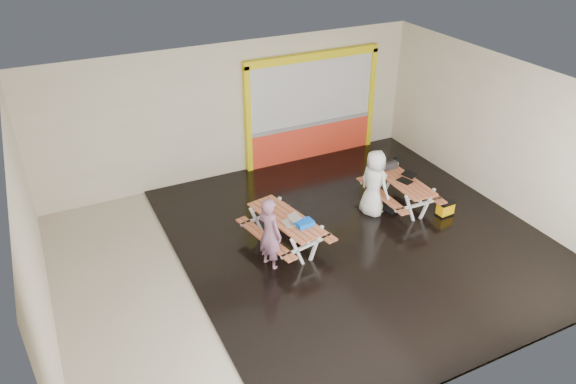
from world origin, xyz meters
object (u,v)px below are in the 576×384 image
picnic_table_left (285,225)px  person_left (270,234)px  toolbox (389,165)px  dark_case (393,207)px  person_right (374,184)px  laptop_right (406,178)px  picnic_table_right (401,186)px  backpack (396,163)px  fluke_bag (445,209)px  blue_pouch (305,223)px  laptop_left (291,221)px

picnic_table_left → person_left: (-0.56, -0.45, 0.21)m
toolbox → dark_case: bearing=-114.1°
person_right → laptop_right: person_right is taller
picnic_table_right → backpack: (0.44, 0.80, 0.12)m
dark_case → fluke_bag: bearing=-37.5°
blue_pouch → dark_case: bearing=13.2°
laptop_left → picnic_table_right: bearing=9.7°
person_right → backpack: bearing=-70.6°
blue_pouch → toolbox: (3.00, 1.32, 0.03)m
picnic_table_right → blue_pouch: bearing=-165.9°
picnic_table_right → backpack: 0.92m
dark_case → laptop_left: bearing=-171.6°
backpack → dark_case: size_ratio=1.07×
laptop_right → toolbox: bearing=90.1°
backpack → dark_case: 1.29m
dark_case → fluke_bag: fluke_bag is taller
person_right → dark_case: size_ratio=4.46×
laptop_right → toolbox: 0.68m
picnic_table_right → laptop_right: (0.05, -0.10, 0.23)m
person_left → dark_case: (3.47, 0.64, -0.68)m
toolbox → blue_pouch: bearing=-156.3°
toolbox → backpack: (0.39, 0.23, -0.14)m
laptop_left → dark_case: size_ratio=0.94×
person_left → laptop_right: bearing=-99.0°
toolbox → dark_case: 1.04m
person_right → toolbox: person_right is taller
person_left → backpack: size_ratio=4.07×
picnic_table_left → toolbox: 3.35m
picnic_table_right → laptop_left: laptop_left is taller
toolbox → dark_case: (-0.31, -0.69, -0.72)m
laptop_right → toolbox: (-0.00, 0.68, 0.03)m
laptop_right → dark_case: 0.75m
person_left → fluke_bag: bearing=-109.8°
person_left → person_right: bearing=-93.9°
picnic_table_right → blue_pouch: (-2.95, -0.74, 0.23)m
toolbox → dark_case: toolbox is taller
laptop_left → fluke_bag: 3.91m
picnic_table_right → laptop_right: 0.26m
toolbox → picnic_table_left: bearing=-164.7°
toolbox → dark_case: size_ratio=1.04×
laptop_left → backpack: 3.84m
person_right → fluke_bag: 1.78m
fluke_bag → blue_pouch: bearing=178.5°
picnic_table_left → laptop_right: laptop_right is taller
picnic_table_right → laptop_left: (-3.16, -0.54, 0.23)m
person_left → laptop_right: person_left is taller
picnic_table_right → laptop_right: laptop_right is taller
backpack → dark_case: backpack is taller
picnic_table_right → laptop_right: size_ratio=4.13×
blue_pouch → fluke_bag: blue_pouch is taller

